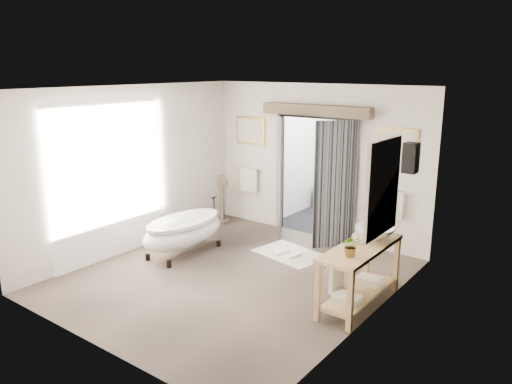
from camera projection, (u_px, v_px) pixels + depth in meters
ground_plane at (233, 277)px, 7.82m from camera, size 5.00×5.00×0.00m
room_shell at (225, 161)px, 7.29m from camera, size 4.52×5.02×2.91m
shower_room at (351, 176)px, 10.69m from camera, size 2.22×2.01×2.51m
back_wall_dressing at (312, 157)px, 9.23m from camera, size 3.82×0.72×2.52m
clawfoot_tub at (184, 231)px, 8.70m from camera, size 0.78×1.75×0.85m
vanity at (358, 270)px, 6.80m from camera, size 0.57×1.60×0.85m
pedestal_mirror at (223, 203)px, 10.38m from camera, size 0.30×0.20×1.03m
rug at (290, 254)px, 8.75m from camera, size 1.33×1.01×0.01m
slippers at (287, 254)px, 8.64m from camera, size 0.44×0.30×0.05m
basin at (375, 233)px, 6.94m from camera, size 0.69×0.69×0.19m
plant at (351, 246)px, 6.34m from camera, size 0.31×0.29×0.28m
soap_bottle_a at (355, 237)px, 6.81m from camera, size 0.11×0.11×0.19m
soap_bottle_b at (376, 227)px, 7.21m from camera, size 0.16×0.16×0.18m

